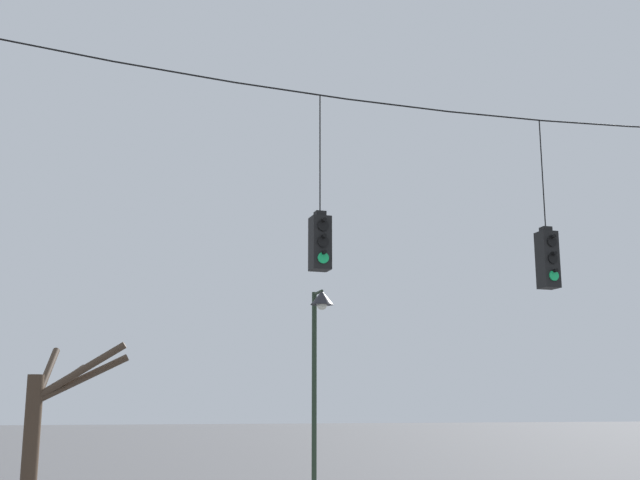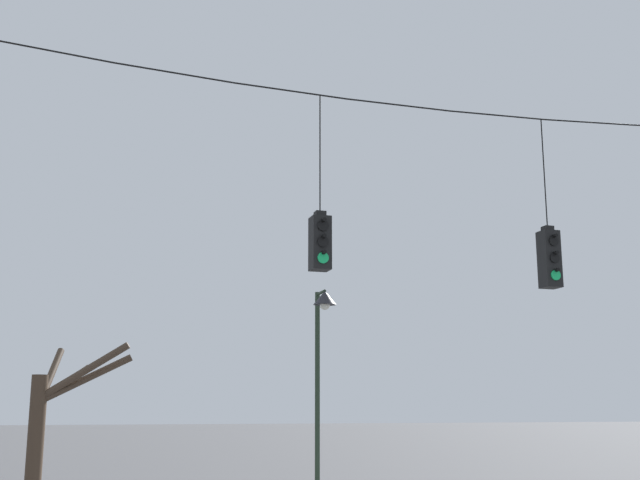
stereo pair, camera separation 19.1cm
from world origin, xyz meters
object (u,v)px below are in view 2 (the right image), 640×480
(traffic_light_near_left_pole, at_px, (549,258))
(bare_tree, at_px, (49,416))
(traffic_light_over_intersection, at_px, (320,242))
(street_lamp, at_px, (322,335))

(traffic_light_near_left_pole, xyz_separation_m, bare_tree, (-9.17, 6.66, -3.03))
(traffic_light_near_left_pole, relative_size, bare_tree, 0.93)
(traffic_light_over_intersection, height_order, street_lamp, traffic_light_over_intersection)
(traffic_light_near_left_pole, bearing_deg, bare_tree, 143.99)
(street_lamp, distance_m, bare_tree, 6.58)
(street_lamp, relative_size, bare_tree, 1.34)
(street_lamp, height_order, bare_tree, street_lamp)
(traffic_light_over_intersection, distance_m, bare_tree, 8.61)
(traffic_light_over_intersection, distance_m, traffic_light_near_left_pole, 4.66)
(bare_tree, bearing_deg, traffic_light_over_intersection, -55.91)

